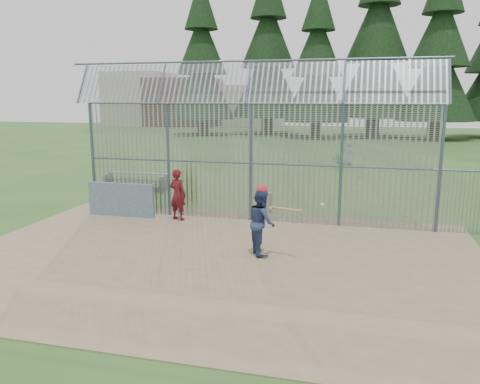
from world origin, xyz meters
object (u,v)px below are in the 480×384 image
(dugout_wall, at_px, (121,200))
(batter, at_px, (261,222))
(bleacher, at_px, (135,181))
(onlooker, at_px, (178,195))
(trash_can, at_px, (266,202))

(dugout_wall, bearing_deg, batter, -26.48)
(dugout_wall, xyz_separation_m, batter, (5.68, -2.83, 0.29))
(batter, xyz_separation_m, bleacher, (-7.52, 7.61, -0.50))
(bleacher, bearing_deg, onlooker, -49.97)
(trash_can, distance_m, bleacher, 7.29)
(trash_can, bearing_deg, bleacher, 156.91)
(batter, xyz_separation_m, trash_can, (-0.81, 4.75, -0.53))
(dugout_wall, distance_m, batter, 6.35)
(onlooker, bearing_deg, batter, 158.69)
(trash_can, relative_size, bleacher, 0.27)
(dugout_wall, relative_size, onlooker, 1.41)
(onlooker, xyz_separation_m, bleacher, (-3.99, 4.75, -0.50))
(onlooker, xyz_separation_m, trash_can, (2.72, 1.89, -0.53))
(onlooker, distance_m, trash_can, 3.35)
(onlooker, bearing_deg, dugout_wall, 18.51)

